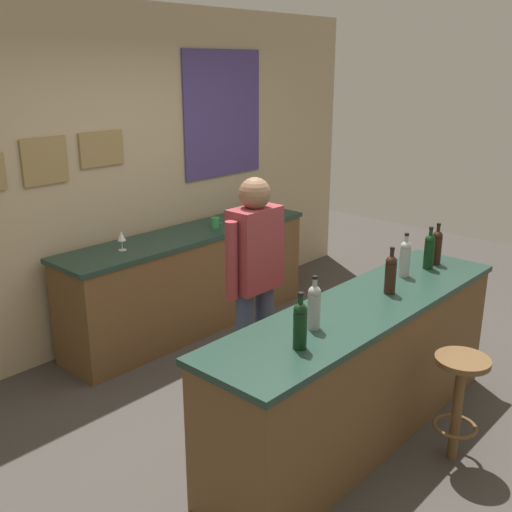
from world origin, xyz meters
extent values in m
plane|color=#423D38|center=(0.00, 0.00, 0.00)|extent=(10.00, 10.00, 0.00)
cube|color=tan|center=(0.00, 2.03, 1.40)|extent=(6.00, 0.06, 2.80)
cube|color=#997F4C|center=(-0.70, 1.99, 1.62)|extent=(0.37, 0.02, 0.35)
cube|color=#997F4C|center=(-0.20, 1.99, 1.66)|extent=(0.40, 0.02, 0.27)
cube|color=#4C3D7F|center=(1.18, 1.99, 1.85)|extent=(1.00, 0.02, 1.18)
cube|color=brown|center=(0.00, -0.40, 0.44)|extent=(2.42, 0.57, 0.88)
cube|color=#1E382D|center=(0.00, -0.40, 0.90)|extent=(2.47, 0.60, 0.04)
cube|color=brown|center=(0.40, 1.65, 0.43)|extent=(2.46, 0.53, 0.86)
cube|color=#1E382D|center=(0.40, 1.65, 0.88)|extent=(2.51, 0.56, 0.04)
cylinder|color=#384766|center=(-0.04, 0.37, 0.43)|extent=(0.13, 0.13, 0.86)
cylinder|color=#384766|center=(-0.24, 0.37, 0.43)|extent=(0.13, 0.13, 0.86)
cube|color=maroon|center=(-0.14, 0.37, 1.14)|extent=(0.36, 0.20, 0.56)
sphere|color=brown|center=(-0.14, 0.37, 1.51)|extent=(0.21, 0.21, 0.21)
cylinder|color=maroon|center=(0.08, 0.37, 1.11)|extent=(0.08, 0.08, 0.52)
cylinder|color=maroon|center=(-0.36, 0.37, 1.11)|extent=(0.08, 0.08, 0.52)
cylinder|color=brown|center=(0.19, -0.97, 0.32)|extent=(0.06, 0.06, 0.65)
torus|color=brown|center=(0.19, -0.97, 0.22)|extent=(0.26, 0.26, 0.02)
cylinder|color=brown|center=(0.19, -0.97, 0.66)|extent=(0.32, 0.32, 0.03)
cylinder|color=black|center=(-0.73, -0.48, 1.02)|extent=(0.07, 0.07, 0.20)
sphere|color=black|center=(-0.73, -0.48, 1.13)|extent=(0.07, 0.07, 0.07)
cylinder|color=black|center=(-0.73, -0.48, 1.17)|extent=(0.03, 0.03, 0.09)
cylinder|color=black|center=(-0.73, -0.48, 1.22)|extent=(0.03, 0.03, 0.02)
cylinder|color=#999E99|center=(-0.49, -0.39, 1.02)|extent=(0.07, 0.07, 0.20)
sphere|color=#999E99|center=(-0.49, -0.39, 1.13)|extent=(0.07, 0.07, 0.07)
cylinder|color=#999E99|center=(-0.49, -0.39, 1.17)|extent=(0.03, 0.03, 0.09)
cylinder|color=black|center=(-0.49, -0.39, 1.22)|extent=(0.03, 0.03, 0.02)
cylinder|color=black|center=(0.26, -0.42, 1.02)|extent=(0.07, 0.07, 0.20)
sphere|color=black|center=(0.26, -0.42, 1.13)|extent=(0.07, 0.07, 0.07)
cylinder|color=black|center=(0.26, -0.42, 1.17)|extent=(0.03, 0.03, 0.09)
cylinder|color=black|center=(0.26, -0.42, 1.22)|extent=(0.03, 0.03, 0.02)
cylinder|color=#999E99|center=(0.61, -0.33, 1.02)|extent=(0.07, 0.07, 0.20)
sphere|color=#999E99|center=(0.61, -0.33, 1.13)|extent=(0.07, 0.07, 0.07)
cylinder|color=#999E99|center=(0.61, -0.33, 1.17)|extent=(0.03, 0.03, 0.09)
cylinder|color=black|center=(0.61, -0.33, 1.22)|extent=(0.03, 0.03, 0.02)
cylinder|color=black|center=(0.87, -0.38, 1.02)|extent=(0.07, 0.07, 0.20)
sphere|color=black|center=(0.87, -0.38, 1.13)|extent=(0.07, 0.07, 0.07)
cylinder|color=black|center=(0.87, -0.38, 1.17)|extent=(0.03, 0.03, 0.09)
cylinder|color=black|center=(0.87, -0.38, 1.22)|extent=(0.03, 0.03, 0.02)
cylinder|color=black|center=(1.00, -0.37, 1.02)|extent=(0.07, 0.07, 0.20)
sphere|color=black|center=(1.00, -0.37, 1.13)|extent=(0.07, 0.07, 0.07)
cylinder|color=black|center=(1.00, -0.37, 1.17)|extent=(0.03, 0.03, 0.09)
cylinder|color=black|center=(1.00, -0.37, 1.22)|extent=(0.03, 0.03, 0.02)
cylinder|color=silver|center=(-0.30, 1.65, 0.90)|extent=(0.06, 0.06, 0.00)
cylinder|color=silver|center=(-0.30, 1.65, 0.94)|extent=(0.01, 0.01, 0.07)
cone|color=silver|center=(-0.30, 1.65, 1.02)|extent=(0.07, 0.07, 0.08)
cylinder|color=silver|center=(1.32, 1.74, 0.90)|extent=(0.06, 0.06, 0.00)
cylinder|color=silver|center=(1.32, 1.74, 0.94)|extent=(0.01, 0.01, 0.07)
cone|color=silver|center=(1.32, 1.74, 1.02)|extent=(0.07, 0.07, 0.08)
cylinder|color=#338C4C|center=(0.66, 1.60, 0.95)|extent=(0.08, 0.08, 0.09)
torus|color=#338C4C|center=(0.72, 1.60, 0.95)|extent=(0.06, 0.01, 0.06)
camera|label=1|loc=(-2.93, -2.19, 2.31)|focal=41.95mm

